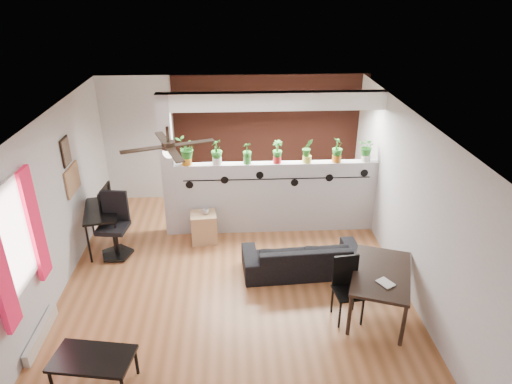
# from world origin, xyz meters

# --- Properties ---
(room_shell) EXTENTS (6.30, 7.10, 2.90)m
(room_shell) POSITION_xyz_m (0.00, 0.00, 1.30)
(room_shell) COLOR #955830
(room_shell) RESTS_ON ground
(partition_wall) EXTENTS (3.60, 0.18, 1.35)m
(partition_wall) POSITION_xyz_m (0.80, 1.50, 0.68)
(partition_wall) COLOR #BCBCC1
(partition_wall) RESTS_ON ground
(ceiling_header) EXTENTS (3.60, 0.18, 0.30)m
(ceiling_header) POSITION_xyz_m (0.80, 1.50, 2.45)
(ceiling_header) COLOR white
(ceiling_header) RESTS_ON room_shell
(pier_column) EXTENTS (0.22, 0.20, 2.60)m
(pier_column) POSITION_xyz_m (-1.11, 1.50, 1.30)
(pier_column) COLOR #BCBCC1
(pier_column) RESTS_ON ground
(brick_panel) EXTENTS (3.90, 0.05, 2.60)m
(brick_panel) POSITION_xyz_m (0.80, 2.97, 1.30)
(brick_panel) COLOR #AB4831
(brick_panel) RESTS_ON ground
(vine_decal) EXTENTS (3.31, 0.01, 0.30)m
(vine_decal) POSITION_xyz_m (0.80, 1.40, 1.08)
(vine_decal) COLOR black
(vine_decal) RESTS_ON partition_wall
(window_assembly) EXTENTS (0.09, 1.30, 1.55)m
(window_assembly) POSITION_xyz_m (-2.56, -1.20, 1.51)
(window_assembly) COLOR white
(window_assembly) RESTS_ON room_shell
(baseboard_heater) EXTENTS (0.08, 1.00, 0.18)m
(baseboard_heater) POSITION_xyz_m (-2.54, -1.20, 0.09)
(baseboard_heater) COLOR silver
(baseboard_heater) RESTS_ON ground
(corkboard) EXTENTS (0.03, 0.60, 0.45)m
(corkboard) POSITION_xyz_m (-2.58, 0.95, 1.35)
(corkboard) COLOR #9C6F4B
(corkboard) RESTS_ON room_shell
(framed_art) EXTENTS (0.03, 0.34, 0.44)m
(framed_art) POSITION_xyz_m (-2.58, 0.90, 1.85)
(framed_art) COLOR #8C7259
(framed_art) RESTS_ON room_shell
(ceiling_fan) EXTENTS (1.19, 1.19, 0.43)m
(ceiling_fan) POSITION_xyz_m (-0.80, -0.30, 2.31)
(ceiling_fan) COLOR black
(ceiling_fan) RESTS_ON room_shell
(potted_plant_0) EXTENTS (0.32, 0.30, 0.48)m
(potted_plant_0) POSITION_xyz_m (-0.78, 1.50, 1.60)
(potted_plant_0) COLOR #C67717
(potted_plant_0) RESTS_ON partition_wall
(potted_plant_1) EXTENTS (0.28, 0.29, 0.45)m
(potted_plant_1) POSITION_xyz_m (-0.25, 1.50, 1.59)
(potted_plant_1) COLOR white
(potted_plant_1) RESTS_ON partition_wall
(potted_plant_2) EXTENTS (0.24, 0.23, 0.38)m
(potted_plant_2) POSITION_xyz_m (0.27, 1.50, 1.55)
(potted_plant_2) COLOR #358831
(potted_plant_2) RESTS_ON partition_wall
(potted_plant_3) EXTENTS (0.24, 0.21, 0.41)m
(potted_plant_3) POSITION_xyz_m (0.80, 1.50, 1.57)
(potted_plant_3) COLOR red
(potted_plant_3) RESTS_ON partition_wall
(potted_plant_4) EXTENTS (0.25, 0.22, 0.43)m
(potted_plant_4) POSITION_xyz_m (1.33, 1.50, 1.58)
(potted_plant_4) COLOR #E1DE4F
(potted_plant_4) RESTS_ON partition_wall
(potted_plant_5) EXTENTS (0.25, 0.28, 0.44)m
(potted_plant_5) POSITION_xyz_m (1.85, 1.50, 1.58)
(potted_plant_5) COLOR #CA6917
(potted_plant_5) RESTS_ON partition_wall
(potted_plant_6) EXTENTS (0.28, 0.28, 0.44)m
(potted_plant_6) POSITION_xyz_m (2.38, 1.50, 1.58)
(potted_plant_6) COLOR silver
(potted_plant_6) RESTS_ON partition_wall
(sofa) EXTENTS (1.83, 0.81, 0.52)m
(sofa) POSITION_xyz_m (1.09, 0.16, 0.26)
(sofa) COLOR black
(sofa) RESTS_ON ground
(cube_shelf) EXTENTS (0.49, 0.44, 0.55)m
(cube_shelf) POSITION_xyz_m (-0.52, 1.16, 0.28)
(cube_shelf) COLOR tan
(cube_shelf) RESTS_ON ground
(cup) EXTENTS (0.15, 0.15, 0.09)m
(cup) POSITION_xyz_m (-0.47, 1.16, 0.60)
(cup) COLOR gray
(cup) RESTS_ON cube_shelf
(computer_desk) EXTENTS (0.74, 1.10, 0.73)m
(computer_desk) POSITION_xyz_m (-2.25, 1.08, 0.66)
(computer_desk) COLOR black
(computer_desk) RESTS_ON ground
(monitor) EXTENTS (0.33, 0.08, 0.19)m
(monitor) POSITION_xyz_m (-2.25, 1.23, 0.83)
(monitor) COLOR black
(monitor) RESTS_ON computer_desk
(office_chair) EXTENTS (0.57, 0.57, 1.11)m
(office_chair) POSITION_xyz_m (-1.98, 0.81, 0.49)
(office_chair) COLOR black
(office_chair) RESTS_ON ground
(dining_table) EXTENTS (1.14, 1.43, 0.68)m
(dining_table) POSITION_xyz_m (2.02, -0.89, 0.61)
(dining_table) COLOR black
(dining_table) RESTS_ON ground
(book) EXTENTS (0.25, 0.27, 0.02)m
(book) POSITION_xyz_m (1.92, -1.19, 0.69)
(book) COLOR gray
(book) RESTS_ON dining_table
(folding_chair) EXTENTS (0.42, 0.42, 0.93)m
(folding_chair) POSITION_xyz_m (1.54, -0.92, 0.55)
(folding_chair) COLOR black
(folding_chair) RESTS_ON ground
(coffee_table) EXTENTS (0.98, 0.65, 0.43)m
(coffee_table) POSITION_xyz_m (-1.62, -1.98, 0.38)
(coffee_table) COLOR black
(coffee_table) RESTS_ON ground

